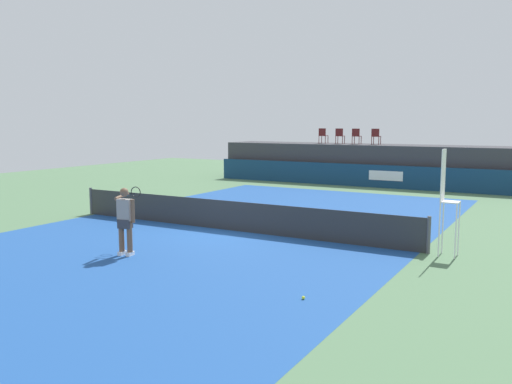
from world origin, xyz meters
The scene contains 14 objects.
ground_plane centered at (0.00, 3.00, 0.00)m, with size 48.00×48.00×0.00m, color #4C704C.
court_inner centered at (0.00, 0.00, 0.00)m, with size 12.00×22.00×0.00m, color #1C478C.
sponsor_wall centered at (0.00, 13.50, 0.60)m, with size 18.00×0.22×1.20m.
spectator_platform centered at (0.00, 15.30, 1.10)m, with size 18.00×2.80×2.20m, color #38383D.
spectator_chair_far_left centered at (-3.21, 15.25, 2.69)m, with size 0.44×0.44×0.89m.
spectator_chair_left centered at (-2.10, 15.11, 2.69)m, with size 0.47×0.47×0.89m.
spectator_chair_center centered at (-1.11, 15.12, 2.69)m, with size 0.45×0.45×0.89m.
spectator_chair_right centered at (0.00, 15.20, 2.69)m, with size 0.45×0.45×0.89m.
umpire_chair centered at (6.59, 0.00, 1.59)m, with size 0.45×0.45×2.76m.
tennis_net centered at (0.00, 0.00, 0.47)m, with size 12.40×0.02×0.95m, color #2D2D2D.
net_post_near centered at (-6.20, 0.00, 0.50)m, with size 0.10×0.10×1.00m, color #4C4C51.
net_post_far centered at (6.20, 0.00, 0.50)m, with size 0.10×0.10×1.00m, color #4C4C51.
tennis_player centered at (-0.59, -4.07, 0.96)m, with size 0.87×1.12×1.77m.
tennis_ball centered at (4.90, -5.00, 0.04)m, with size 0.07×0.07×0.07m, color #D8EA33.
Camera 1 is at (9.11, -14.21, 3.43)m, focal length 37.56 mm.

